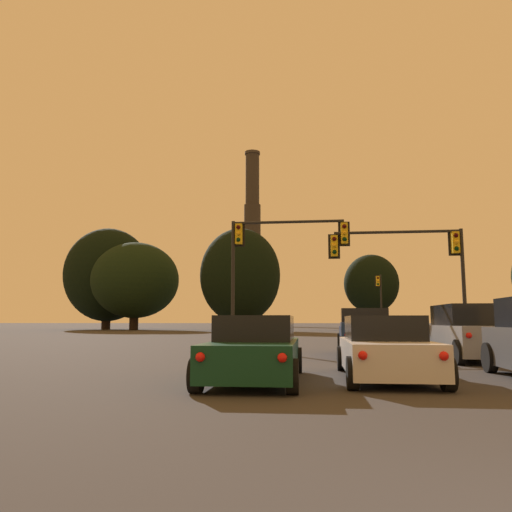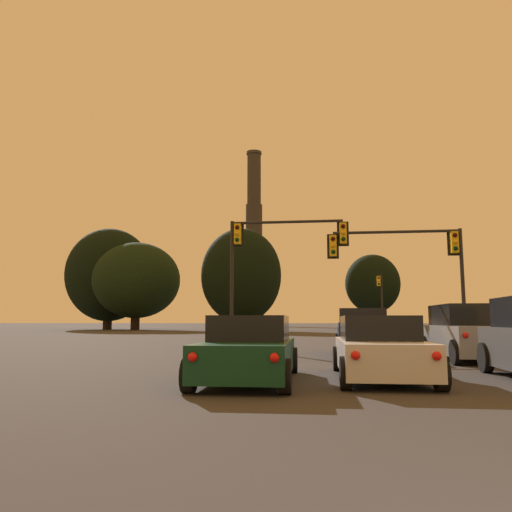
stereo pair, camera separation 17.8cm
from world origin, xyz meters
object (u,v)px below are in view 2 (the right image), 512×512
sedan_left_lane_second (250,350)px  smokestack (254,256)px  traffic_light_far_right (381,295)px  traffic_light_overhead_left (270,249)px  pickup_truck_center_lane_front (364,334)px  traffic_light_overhead_right (415,256)px  suv_right_lane_front (467,333)px  sedan_center_lane_second (379,349)px

sedan_left_lane_second → smokestack: bearing=96.5°
traffic_light_far_right → traffic_light_overhead_left: 29.87m
pickup_truck_center_lane_front → traffic_light_overhead_right: size_ratio=0.85×
suv_right_lane_front → smokestack: (-20.73, 109.30, 17.15)m
sedan_left_lane_second → traffic_light_far_right: 43.11m
pickup_truck_center_lane_front → smokestack: bearing=101.4°
sedan_left_lane_second → suv_right_lane_front: size_ratio=0.96×
sedan_center_lane_second → traffic_light_far_right: 41.92m
traffic_light_overhead_right → smokestack: size_ratio=0.14×
pickup_truck_center_lane_front → traffic_light_far_right: (4.90, 33.54, 3.21)m
sedan_center_lane_second → pickup_truck_center_lane_front: bearing=87.0°
sedan_left_lane_second → traffic_light_far_right: traffic_light_far_right is taller
pickup_truck_center_lane_front → traffic_light_overhead_left: traffic_light_overhead_left is taller
traffic_light_far_right → sedan_center_lane_second: bearing=-97.3°
pickup_truck_center_lane_front → traffic_light_overhead_right: (2.97, 5.03, 3.64)m
traffic_light_overhead_left → smokestack: size_ratio=0.14×
sedan_left_lane_second → smokestack: 118.03m
sedan_center_lane_second → smokestack: size_ratio=0.10×
sedan_center_lane_second → suv_right_lane_front: suv_right_lane_front is taller
sedan_center_lane_second → traffic_light_far_right: size_ratio=0.77×
traffic_light_far_right → traffic_light_overhead_left: size_ratio=0.96×
traffic_light_overhead_right → traffic_light_overhead_left: size_ratio=1.03×
sedan_left_lane_second → smokestack: smokestack is taller
sedan_center_lane_second → suv_right_lane_front: size_ratio=0.95×
pickup_truck_center_lane_front → traffic_light_overhead_left: size_ratio=0.87×
pickup_truck_center_lane_front → suv_right_lane_front: suv_right_lane_front is taller
pickup_truck_center_lane_front → traffic_light_far_right: traffic_light_far_right is taller
traffic_light_overhead_right → traffic_light_far_right: size_ratio=1.07×
traffic_light_overhead_right → traffic_light_overhead_left: traffic_light_overhead_left is taller
pickup_truck_center_lane_front → sedan_center_lane_second: bearing=-90.9°
traffic_light_overhead_right → traffic_light_far_right: 28.57m
sedan_left_lane_second → traffic_light_overhead_right: traffic_light_overhead_right is taller
pickup_truck_center_lane_front → sedan_left_lane_second: bearing=-108.8°
suv_right_lane_front → smokestack: bearing=99.9°
suv_right_lane_front → sedan_left_lane_second: bearing=-135.5°
pickup_truck_center_lane_front → sedan_center_lane_second: size_ratio=1.18×
sedan_center_lane_second → traffic_light_overhead_left: traffic_light_overhead_left is taller
sedan_center_lane_second → traffic_light_overhead_left: 14.14m
suv_right_lane_front → smokestack: size_ratio=0.11×
traffic_light_far_right → traffic_light_overhead_right: bearing=-93.9°
suv_right_lane_front → traffic_light_overhead_left: size_ratio=0.77×
pickup_truck_center_lane_front → traffic_light_far_right: bearing=83.8°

